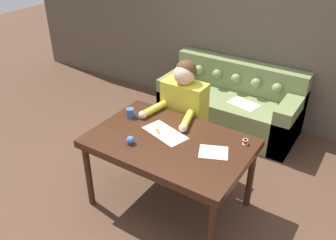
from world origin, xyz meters
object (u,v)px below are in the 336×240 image
object	(u,v)px
mug	(130,113)
thread_spool	(245,142)
person	(184,116)
scissors	(158,132)
pin_cushion	(131,140)
couch	(231,105)
dining_table	(169,147)

from	to	relation	value
mug	thread_spool	bearing A→B (deg)	8.43
mug	person	bearing A→B (deg)	54.85
scissors	pin_cushion	bearing A→B (deg)	-108.69
couch	pin_cushion	bearing A→B (deg)	-93.51
dining_table	thread_spool	bearing A→B (deg)	27.34
person	scissors	distance (m)	0.55
couch	thread_spool	xyz separation A→B (m)	(0.70, -1.35, 0.45)
thread_spool	pin_cushion	distance (m)	0.96
dining_table	scissors	bearing A→B (deg)	161.93
mug	thread_spool	xyz separation A→B (m)	(1.09, 0.16, -0.02)
couch	scissors	world-z (taller)	couch
couch	scissors	distance (m)	1.65
scissors	thread_spool	bearing A→B (deg)	18.73
mug	pin_cushion	world-z (taller)	mug
mug	thread_spool	size ratio (longest dim) A/B	2.51
thread_spool	person	bearing A→B (deg)	159.32
thread_spool	pin_cushion	size ratio (longest dim) A/B	0.63
scissors	person	bearing A→B (deg)	95.62
couch	scissors	size ratio (longest dim) A/B	9.42
person	scissors	size ratio (longest dim) A/B	6.73
person	scissors	bearing A→B (deg)	-84.38
pin_cushion	thread_spool	bearing A→B (deg)	32.48
couch	person	bearing A→B (deg)	-94.05
thread_spool	mug	bearing A→B (deg)	-171.57
couch	person	distance (m)	1.11
scissors	thread_spool	world-z (taller)	thread_spool
dining_table	mug	size ratio (longest dim) A/B	12.18
scissors	thread_spool	xyz separation A→B (m)	(0.72, 0.24, 0.02)
mug	dining_table	bearing A→B (deg)	-14.12
scissors	thread_spool	size ratio (longest dim) A/B	4.01
couch	person	xyz separation A→B (m)	(-0.07, -1.06, 0.32)
person	dining_table	bearing A→B (deg)	-70.75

